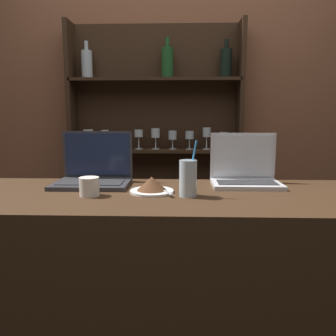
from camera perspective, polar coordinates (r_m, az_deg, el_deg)
The scene contains 8 objects.
bar_counter at distance 1.52m, azimuth 0.70°, elevation -22.75°, with size 1.97×0.62×0.98m.
back_wall at distance 2.39m, azimuth 1.32°, elevation 10.38°, with size 7.00×0.06×2.70m.
back_shelf at distance 2.34m, azimuth -2.05°, elevation 2.12°, with size 1.18×0.18×1.92m.
laptop_near at distance 1.55m, azimuth -12.77°, elevation -0.85°, with size 0.33×0.24×0.24m.
laptop_far at distance 1.54m, azimuth 13.25°, elevation -0.81°, with size 0.30×0.20×0.23m.
cake_plate at distance 1.34m, azimuth -2.83°, elevation -3.09°, with size 0.18×0.18×0.07m.
water_glass at distance 1.27m, azimuth 3.51°, elevation -1.78°, with size 0.07×0.07×0.22m.
coffee_cup at distance 1.32m, azimuth -13.54°, elevation -3.16°, with size 0.08×0.08×0.07m.
Camera 1 is at (0.03, -0.98, 1.29)m, focal length 35.00 mm.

